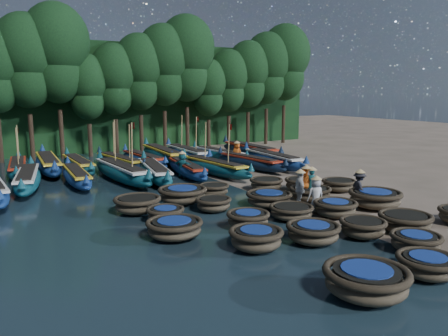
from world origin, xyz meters
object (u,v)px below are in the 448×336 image
fisherman_0 (316,194)px  coracle_14 (375,198)px  coracle_16 (214,203)px  long_boat_7 (250,162)px  coracle_15 (165,214)px  coracle_23 (266,184)px  coracle_8 (405,221)px  coracle_20 (137,204)px  long_boat_11 (78,165)px  long_boat_3 (121,172)px  long_boat_10 (48,164)px  coracle_11 (248,219)px  long_boat_12 (120,162)px  coracle_6 (313,232)px  coracle_17 (269,198)px  coracle_3 (416,241)px  long_boat_6 (214,167)px  fisherman_4 (300,188)px  long_boat_14 (163,155)px  long_boat_17 (250,151)px  coracle_19 (339,185)px  coracle_2 (428,265)px  long_boat_2 (76,176)px  coracle_21 (183,194)px  fisherman_5 (182,165)px  coracle_12 (291,211)px  coracle_5 (256,238)px  long_boat_8 (273,159)px  long_boat_15 (187,153)px  coracle_7 (363,227)px  coracle_24 (302,184)px  coracle_18 (310,193)px  coracle_13 (335,208)px  coracle_22 (214,189)px  fisherman_3 (359,187)px  long_boat_1 (27,179)px  long_boat_9 (18,168)px  coracle_10 (174,228)px  long_boat_5 (187,169)px  long_boat_13 (144,159)px  coracle_1 (366,280)px

fisherman_0 → coracle_14: bearing=173.9°
coracle_16 → long_boat_7: size_ratio=0.25×
coracle_15 → coracle_23: coracle_23 is taller
coracle_8 → long_boat_7: size_ratio=0.33×
coracle_20 → long_boat_11: bearing=90.8°
long_boat_3 → long_boat_10: long_boat_3 is taller
coracle_11 → long_boat_12: (-0.49, 16.23, 0.12)m
coracle_6 → coracle_15: bearing=125.6°
coracle_17 → long_boat_11: bearing=113.0°
coracle_3 → coracle_6: (-2.50, 2.48, 0.04)m
long_boat_6 → fisherman_4: (-0.44, -9.45, 0.41)m
long_boat_14 → long_boat_17: bearing=-9.0°
coracle_19 → coracle_2: bearing=-121.2°
long_boat_10 → long_boat_2: bearing=-77.5°
coracle_6 → long_boat_3: size_ratio=0.25×
coracle_21 → fisherman_5: size_ratio=1.38×
coracle_12 → coracle_5: bearing=-145.6°
long_boat_7 → long_boat_8: long_boat_8 is taller
coracle_21 → long_boat_3: bearing=98.5°
long_boat_6 → long_boat_12: bearing=126.2°
long_boat_8 → long_boat_14: (-6.25, 6.16, 0.04)m
long_boat_15 → fisherman_4: size_ratio=4.23×
coracle_14 → long_boat_6: (-2.70, 11.27, 0.07)m
coracle_6 → long_boat_15: bearing=78.0°
coracle_8 → coracle_21: bearing=124.4°
long_boat_2 → long_boat_17: bearing=16.4°
coracle_7 → coracle_24: 8.04m
coracle_21 → fisherman_4: fisherman_4 is taller
coracle_18 → long_boat_14: size_ratio=0.27×
coracle_13 → coracle_22: (-2.85, 6.11, -0.05)m
long_boat_14 → fisherman_3: bearing=-76.1°
coracle_23 → long_boat_11: size_ratio=0.27×
coracle_13 → long_boat_7: (3.36, 12.13, 0.09)m
long_boat_2 → long_boat_6: bearing=-7.4°
coracle_22 → long_boat_1: 11.02m
coracle_21 → long_boat_15: size_ratio=0.30×
long_boat_9 → fisherman_0: (11.14, -16.72, 0.36)m
coracle_13 → coracle_20: size_ratio=0.94×
coracle_7 → long_boat_3: 15.89m
coracle_18 → long_boat_9: 19.37m
coracle_20 → long_boat_2: bearing=98.0°
coracle_14 → long_boat_14: (-3.70, 17.98, 0.13)m
coracle_12 → coracle_10: bearing=177.4°
coracle_23 → long_boat_12: (-5.19, 10.85, 0.13)m
coracle_21 → long_boat_5: size_ratio=0.35×
coracle_17 → long_boat_13: bearing=95.2°
coracle_5 → coracle_20: (-2.08, 6.67, -0.01)m
coracle_1 → long_boat_8: (10.09, 18.15, 0.10)m
long_boat_14 → coracle_12: bearing=-90.5°
coracle_20 → long_boat_14: size_ratio=0.25×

